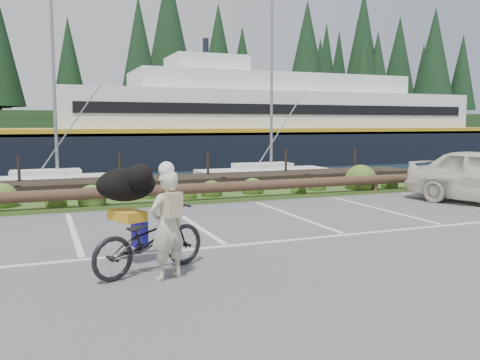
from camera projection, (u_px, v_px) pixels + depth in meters
name	position (u px, v px, depth m)	size (l,w,h in m)	color
ground	(221.00, 242.00, 9.84)	(72.00, 72.00, 0.00)	#535355
harbor_backdrop	(63.00, 138.00, 82.49)	(170.00, 160.00, 30.00)	#182F39
vegetation_strip	(160.00, 201.00, 14.73)	(34.00, 1.60, 0.10)	#3D5B21
log_rail	(166.00, 206.00, 14.09)	(32.00, 0.30, 0.60)	#443021
bicycle	(150.00, 239.00, 7.76)	(0.69, 1.97, 1.03)	black
cyclist	(167.00, 225.00, 7.40)	(0.58, 0.38, 1.60)	beige
dog	(126.00, 185.00, 8.12)	(0.94, 0.46, 0.55)	black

